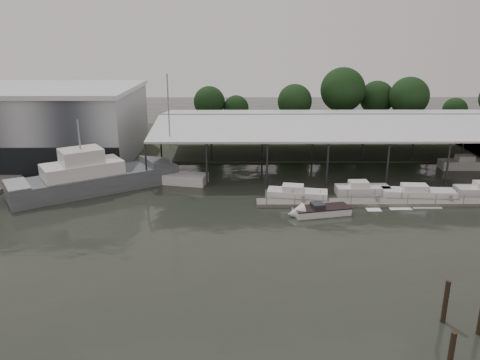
{
  "coord_description": "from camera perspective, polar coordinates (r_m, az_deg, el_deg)",
  "views": [
    {
      "loc": [
        -1.15,
        -37.47,
        17.68
      ],
      "look_at": [
        -0.79,
        11.01,
        2.5
      ],
      "focal_mm": 35.0,
      "sensor_mm": 36.0,
      "label": 1
    }
  ],
  "objects": [
    {
      "name": "ground",
      "position": [
        41.45,
        1.22,
        -7.87
      ],
      "size": [
        200.0,
        200.0,
        0.0
      ],
      "primitive_type": "plane",
      "color": "#242820",
      "rests_on": "ground"
    },
    {
      "name": "land_strip_far",
      "position": [
        81.4,
        0.4,
        4.92
      ],
      "size": [
        140.0,
        30.0,
        0.3
      ],
      "color": "#3C4332",
      "rests_on": "ground"
    },
    {
      "name": "storage_warehouse",
      "position": [
        73.61,
        -21.95,
        6.44
      ],
      "size": [
        24.5,
        20.5,
        10.5
      ],
      "color": "#A7ABB1",
      "rests_on": "ground"
    },
    {
      "name": "covered_boat_shed",
      "position": [
        68.91,
        14.98,
        7.15
      ],
      "size": [
        58.24,
        24.0,
        6.96
      ],
      "color": "white",
      "rests_on": "ground"
    },
    {
      "name": "floating_dock",
      "position": [
        53.1,
        17.33,
        -2.65
      ],
      "size": [
        28.0,
        2.0,
        1.4
      ],
      "color": "slate",
      "rests_on": "ground"
    },
    {
      "name": "grey_trawler",
      "position": [
        57.44,
        -17.34,
        0.3
      ],
      "size": [
        18.87,
        14.57,
        8.84
      ],
      "rotation": [
        0.0,
        0.0,
        0.57
      ],
      "color": "#5B6064",
      "rests_on": "ground"
    },
    {
      "name": "white_sailboat",
      "position": [
        58.89,
        -8.93,
        0.37
      ],
      "size": [
        10.11,
        4.75,
        13.44
      ],
      "rotation": [
        0.0,
        0.0,
        -0.23
      ],
      "color": "silver",
      "rests_on": "ground"
    },
    {
      "name": "speedboat_underway",
      "position": [
        48.41,
        9.32,
        -3.78
      ],
      "size": [
        17.29,
        5.57,
        2.0
      ],
      "rotation": [
        0.0,
        0.0,
        3.36
      ],
      "color": "silver",
      "rests_on": "ground"
    },
    {
      "name": "moored_cruiser_0",
      "position": [
        52.55,
        6.91,
        -1.7
      ],
      "size": [
        6.91,
        3.38,
        1.7
      ],
      "rotation": [
        0.0,
        0.0,
        -0.18
      ],
      "color": "silver",
      "rests_on": "ground"
    },
    {
      "name": "moored_cruiser_1",
      "position": [
        55.38,
        14.63,
        -1.15
      ],
      "size": [
        6.11,
        2.35,
        1.7
      ],
      "rotation": [
        0.0,
        0.0,
        0.03
      ],
      "color": "silver",
      "rests_on": "ground"
    },
    {
      "name": "moored_cruiser_2",
      "position": [
        56.01,
        20.85,
        -1.54
      ],
      "size": [
        8.02,
        2.76,
        1.7
      ],
      "rotation": [
        0.0,
        0.0,
        -0.07
      ],
      "color": "silver",
      "rests_on": "ground"
    },
    {
      "name": "horizon_tree_line",
      "position": [
        89.42,
        15.39,
        9.6
      ],
      "size": [
        69.76,
        10.28,
        12.05
      ],
      "color": "#322416",
      "rests_on": "ground"
    }
  ]
}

